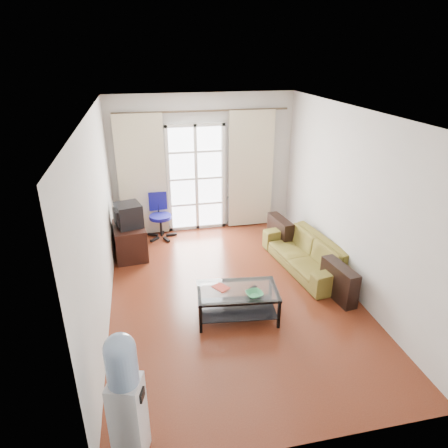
# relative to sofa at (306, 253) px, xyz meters

# --- Properties ---
(floor) EXTENTS (5.20, 5.20, 0.00)m
(floor) POSITION_rel_sofa_xyz_m (-1.40, -0.53, -0.27)
(floor) COLOR maroon
(floor) RESTS_ON ground
(ceiling) EXTENTS (5.20, 5.20, 0.00)m
(ceiling) POSITION_rel_sofa_xyz_m (-1.40, -0.53, 2.43)
(ceiling) COLOR white
(ceiling) RESTS_ON wall_back
(wall_back) EXTENTS (3.60, 0.02, 2.70)m
(wall_back) POSITION_rel_sofa_xyz_m (-1.40, 2.07, 1.08)
(wall_back) COLOR beige
(wall_back) RESTS_ON floor
(wall_front) EXTENTS (3.60, 0.02, 2.70)m
(wall_front) POSITION_rel_sofa_xyz_m (-1.40, -3.13, 1.08)
(wall_front) COLOR beige
(wall_front) RESTS_ON floor
(wall_left) EXTENTS (0.02, 5.20, 2.70)m
(wall_left) POSITION_rel_sofa_xyz_m (-3.20, -0.53, 1.08)
(wall_left) COLOR beige
(wall_left) RESTS_ON floor
(wall_right) EXTENTS (0.02, 5.20, 2.70)m
(wall_right) POSITION_rel_sofa_xyz_m (0.40, -0.53, 1.08)
(wall_right) COLOR beige
(wall_right) RESTS_ON floor
(french_door) EXTENTS (1.16, 0.06, 2.15)m
(french_door) POSITION_rel_sofa_xyz_m (-1.55, 2.01, 0.80)
(french_door) COLOR white
(french_door) RESTS_ON wall_back
(curtain_rod) EXTENTS (3.30, 0.04, 0.04)m
(curtain_rod) POSITION_rel_sofa_xyz_m (-1.40, 1.97, 2.11)
(curtain_rod) COLOR #4C3F2D
(curtain_rod) RESTS_ON wall_back
(curtain_left) EXTENTS (0.90, 0.07, 2.35)m
(curtain_left) POSITION_rel_sofa_xyz_m (-2.60, 1.95, 0.93)
(curtain_left) COLOR beige
(curtain_left) RESTS_ON curtain_rod
(curtain_right) EXTENTS (0.90, 0.07, 2.35)m
(curtain_right) POSITION_rel_sofa_xyz_m (-0.45, 1.95, 0.93)
(curtain_right) COLOR beige
(curtain_right) RESTS_ON curtain_rod
(radiator) EXTENTS (0.64, 0.12, 0.64)m
(radiator) POSITION_rel_sofa_xyz_m (-0.60, 1.97, 0.06)
(radiator) COLOR gray
(radiator) RESTS_ON floor
(sofa) EXTENTS (2.07, 1.25, 0.55)m
(sofa) POSITION_rel_sofa_xyz_m (0.00, 0.00, 0.00)
(sofa) COLOR brown
(sofa) RESTS_ON floor
(coffee_table) EXTENTS (1.16, 0.75, 0.44)m
(coffee_table) POSITION_rel_sofa_xyz_m (-1.46, -1.09, 0.01)
(coffee_table) COLOR silver
(coffee_table) RESTS_ON floor
(bowl) EXTENTS (0.30, 0.30, 0.05)m
(bowl) POSITION_rel_sofa_xyz_m (-1.28, -1.28, 0.20)
(bowl) COLOR #308447
(bowl) RESTS_ON coffee_table
(book) EXTENTS (0.35, 0.36, 0.02)m
(book) POSITION_rel_sofa_xyz_m (-1.74, -1.05, 0.18)
(book) COLOR maroon
(book) RESTS_ON coffee_table
(remote) EXTENTS (0.16, 0.13, 0.02)m
(remote) POSITION_rel_sofa_xyz_m (-1.26, -1.11, 0.18)
(remote) COLOR black
(remote) RESTS_ON coffee_table
(tv_stand) EXTENTS (0.61, 0.85, 0.58)m
(tv_stand) POSITION_rel_sofa_xyz_m (-2.90, 1.08, 0.02)
(tv_stand) COLOR black
(tv_stand) RESTS_ON floor
(crt_tv) EXTENTS (0.53, 0.54, 0.41)m
(crt_tv) POSITION_rel_sofa_xyz_m (-2.89, 1.07, 0.52)
(crt_tv) COLOR black
(crt_tv) RESTS_ON tv_stand
(task_chair) EXTENTS (0.66, 0.66, 0.89)m
(task_chair) POSITION_rel_sofa_xyz_m (-2.31, 1.75, -0.01)
(task_chair) COLOR black
(task_chair) RESTS_ON floor
(water_cooler) EXTENTS (0.34, 0.34, 1.35)m
(water_cooler) POSITION_rel_sofa_xyz_m (-2.89, -2.88, 0.43)
(water_cooler) COLOR silver
(water_cooler) RESTS_ON floor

